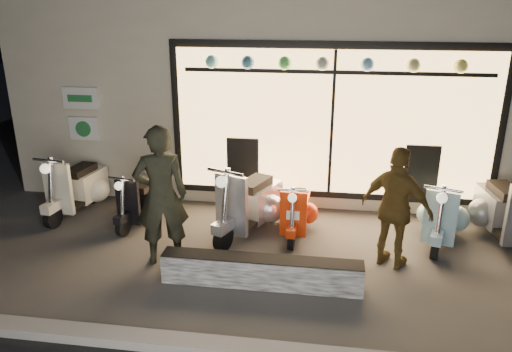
{
  "coord_description": "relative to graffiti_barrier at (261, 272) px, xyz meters",
  "views": [
    {
      "loc": [
        0.73,
        -6.21,
        3.51
      ],
      "look_at": [
        -0.27,
        0.6,
        1.05
      ],
      "focal_mm": 35.0,
      "sensor_mm": 36.0,
      "label": 1
    }
  ],
  "objects": [
    {
      "name": "scooter_silver",
      "position": [
        -0.37,
        1.65,
        0.27
      ],
      "size": [
        0.92,
        1.61,
        1.17
      ],
      "rotation": [
        0.0,
        0.0,
        -0.38
      ],
      "color": "black",
      "rests_on": "ground"
    },
    {
      "name": "kerb",
      "position": [
        0.02,
        -1.35,
        -0.14
      ],
      "size": [
        40.0,
        0.25,
        0.12
      ],
      "primitive_type": "cube",
      "color": "slate",
      "rests_on": "ground"
    },
    {
      "name": "shop_building",
      "position": [
        0.02,
        5.63,
        1.9
      ],
      "size": [
        10.2,
        6.23,
        4.2
      ],
      "color": "beige",
      "rests_on": "ground"
    },
    {
      "name": "man",
      "position": [
        -1.43,
        0.44,
        0.79
      ],
      "size": [
        0.84,
        0.69,
        1.97
      ],
      "primitive_type": "imported",
      "rotation": [
        0.0,
        0.0,
        3.49
      ],
      "color": "black",
      "rests_on": "ground"
    },
    {
      "name": "scooter_cream",
      "position": [
        -3.45,
        2.01,
        0.24
      ],
      "size": [
        0.62,
        1.53,
        1.09
      ],
      "rotation": [
        0.0,
        0.0,
        -0.13
      ],
      "color": "black",
      "rests_on": "ground"
    },
    {
      "name": "graffiti_barrier",
      "position": [
        0.0,
        0.0,
        0.0
      ],
      "size": [
        2.58,
        0.28,
        0.4
      ],
      "primitive_type": "cube",
      "color": "black",
      "rests_on": "ground"
    },
    {
      "name": "scooter_blue",
      "position": [
        2.56,
        1.75,
        0.21
      ],
      "size": [
        0.72,
        1.42,
        1.02
      ],
      "rotation": [
        0.0,
        0.0,
        -0.29
      ],
      "color": "black",
      "rests_on": "ground"
    },
    {
      "name": "scooter_grey",
      "position": [
        3.47,
        1.9,
        0.27
      ],
      "size": [
        0.65,
        1.64,
        1.17
      ],
      "rotation": [
        0.0,
        0.0,
        0.12
      ],
      "color": "black",
      "rests_on": "ground"
    },
    {
      "name": "scooter_red",
      "position": [
        0.33,
        1.69,
        0.16
      ],
      "size": [
        0.41,
        1.24,
        0.89
      ],
      "rotation": [
        0.0,
        0.0,
        -0.04
      ],
      "color": "black",
      "rests_on": "ground"
    },
    {
      "name": "scooter_black",
      "position": [
        -2.19,
        1.75,
        0.16
      ],
      "size": [
        0.58,
        1.27,
        0.9
      ],
      "rotation": [
        0.0,
        0.0,
        -0.22
      ],
      "color": "black",
      "rests_on": "ground"
    },
    {
      "name": "ground",
      "position": [
        0.02,
        0.65,
        -0.2
      ],
      "size": [
        40.0,
        40.0,
        0.0
      ],
      "primitive_type": "plane",
      "color": "#383533",
      "rests_on": "ground"
    },
    {
      "name": "woman",
      "position": [
        1.72,
        0.79,
        0.65
      ],
      "size": [
        1.07,
        0.86,
        1.7
      ],
      "primitive_type": "imported",
      "rotation": [
        0.0,
        0.0,
        2.62
      ],
      "color": "brown",
      "rests_on": "ground"
    }
  ]
}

